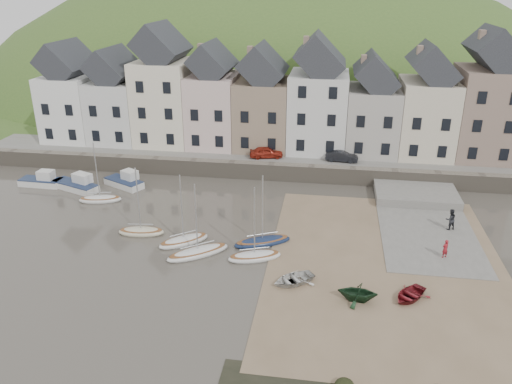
% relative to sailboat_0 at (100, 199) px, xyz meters
% --- Properties ---
extents(ground, '(160.00, 160.00, 0.00)m').
position_rel_sailboat_0_xyz_m(ground, '(15.97, -8.32, -0.27)').
color(ground, '#423D34').
rests_on(ground, ground).
extents(quay_land, '(90.00, 30.00, 1.50)m').
position_rel_sailboat_0_xyz_m(quay_land, '(15.97, 23.68, 0.48)').
color(quay_land, '#406026').
rests_on(quay_land, ground).
extents(quay_street, '(70.00, 7.00, 0.10)m').
position_rel_sailboat_0_xyz_m(quay_street, '(15.97, 12.18, 1.28)').
color(quay_street, slate).
rests_on(quay_street, quay_land).
extents(seawall, '(70.00, 1.20, 1.80)m').
position_rel_sailboat_0_xyz_m(seawall, '(15.97, 8.68, 0.63)').
color(seawall, slate).
rests_on(seawall, ground).
extents(beach, '(18.00, 26.00, 0.06)m').
position_rel_sailboat_0_xyz_m(beach, '(26.97, -8.32, -0.24)').
color(beach, brown).
rests_on(beach, ground).
extents(slipway, '(8.00, 18.00, 0.12)m').
position_rel_sailboat_0_xyz_m(slipway, '(30.97, -0.32, -0.21)').
color(slipway, slate).
rests_on(slipway, ground).
extents(hillside, '(134.40, 84.00, 84.00)m').
position_rel_sailboat_0_xyz_m(hillside, '(10.97, 51.68, -18.26)').
color(hillside, '#406026').
rests_on(hillside, ground).
extents(townhouse_terrace, '(61.05, 8.00, 13.93)m').
position_rel_sailboat_0_xyz_m(townhouse_terrace, '(17.73, 15.68, 7.06)').
color(townhouse_terrace, white).
rests_on(townhouse_terrace, quay_land).
extents(sailboat_0, '(4.39, 2.42, 6.32)m').
position_rel_sailboat_0_xyz_m(sailboat_0, '(0.00, 0.00, 0.00)').
color(sailboat_0, silver).
rests_on(sailboat_0, ground).
extents(sailboat_1, '(4.35, 3.91, 6.32)m').
position_rel_sailboat_0_xyz_m(sailboat_1, '(10.62, -7.13, -0.00)').
color(sailboat_1, silver).
rests_on(sailboat_1, ground).
extents(sailboat_2, '(4.12, 1.96, 6.32)m').
position_rel_sailboat_0_xyz_m(sailboat_2, '(6.52, -6.07, 0.00)').
color(sailboat_2, beige).
rests_on(sailboat_2, ground).
extents(sailboat_3, '(4.52, 2.93, 6.32)m').
position_rel_sailboat_0_xyz_m(sailboat_3, '(16.85, -8.77, -0.00)').
color(sailboat_3, silver).
rests_on(sailboat_3, ground).
extents(sailboat_4, '(5.09, 4.36, 6.32)m').
position_rel_sailboat_0_xyz_m(sailboat_4, '(12.29, -8.84, -0.01)').
color(sailboat_4, silver).
rests_on(sailboat_4, ground).
extents(sailboat_5, '(5.04, 3.50, 6.32)m').
position_rel_sailboat_0_xyz_m(sailboat_5, '(17.12, -6.26, -0.00)').
color(sailboat_5, '#162446').
rests_on(sailboat_5, ground).
extents(motorboat_0, '(5.70, 3.58, 1.70)m').
position_rel_sailboat_0_xyz_m(motorboat_0, '(-3.75, 2.61, 0.32)').
color(motorboat_0, silver).
rests_on(motorboat_0, ground).
extents(motorboat_1, '(4.55, 1.89, 1.70)m').
position_rel_sailboat_0_xyz_m(motorboat_1, '(-7.90, 3.06, 0.32)').
color(motorboat_1, silver).
rests_on(motorboat_1, ground).
extents(motorboat_2, '(4.80, 3.59, 1.70)m').
position_rel_sailboat_0_xyz_m(motorboat_2, '(0.91, 4.24, 0.32)').
color(motorboat_2, silver).
rests_on(motorboat_2, ground).
extents(rowboat_white, '(3.93, 3.74, 0.66)m').
position_rel_sailboat_0_xyz_m(rowboat_white, '(20.16, -11.80, 0.13)').
color(rowboat_white, silver).
rests_on(rowboat_white, beach).
extents(rowboat_green, '(2.83, 2.49, 1.41)m').
position_rel_sailboat_0_xyz_m(rowboat_green, '(24.65, -13.31, 0.50)').
color(rowboat_green, '#17341D').
rests_on(rowboat_green, beach).
extents(rowboat_red, '(3.49, 3.63, 0.61)m').
position_rel_sailboat_0_xyz_m(rowboat_red, '(28.22, -12.51, 0.10)').
color(rowboat_red, maroon).
rests_on(rowboat_red, beach).
extents(person_red, '(0.67, 0.60, 1.53)m').
position_rel_sailboat_0_xyz_m(person_red, '(31.60, -6.41, 0.62)').
color(person_red, maroon).
rests_on(person_red, slipway).
extents(person_dark, '(1.13, 1.02, 1.90)m').
position_rel_sailboat_0_xyz_m(person_dark, '(32.94, -1.27, 0.81)').
color(person_dark, '#222328').
rests_on(person_dark, slipway).
extents(car_left, '(3.98, 2.28, 1.28)m').
position_rel_sailboat_0_xyz_m(car_left, '(15.07, 11.18, 1.97)').
color(car_left, maroon).
rests_on(car_left, quay_street).
extents(car_right, '(3.68, 1.58, 1.18)m').
position_rel_sailboat_0_xyz_m(car_right, '(23.54, 11.18, 1.92)').
color(car_right, black).
rests_on(car_right, quay_street).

